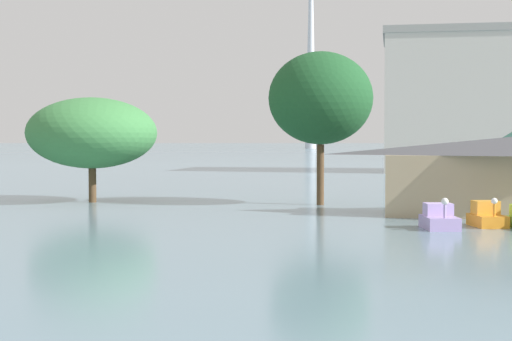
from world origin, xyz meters
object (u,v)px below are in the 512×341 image
pedal_boat_lavender (439,219)px  pedal_boat_orange (487,216)px  distant_broadcast_tower (311,14)px  shoreline_tree_tall_left (92,133)px  shoreline_tree_mid (321,98)px  boathouse (512,175)px  background_building_block (481,102)px

pedal_boat_lavender → pedal_boat_orange: bearing=110.4°
pedal_boat_lavender → distant_broadcast_tower: size_ratio=0.02×
shoreline_tree_tall_left → distant_broadcast_tower: bearing=93.3°
pedal_boat_lavender → shoreline_tree_mid: shoreline_tree_mid is taller
pedal_boat_lavender → distant_broadcast_tower: (-44.36, 361.32, 69.41)m
boathouse → shoreline_tree_mid: 14.37m
shoreline_tree_tall_left → background_building_block: (34.20, 60.36, 4.92)m
shoreline_tree_tall_left → distant_broadcast_tower: distant_broadcast_tower is taller
shoreline_tree_tall_left → shoreline_tree_mid: (16.74, 0.69, 2.43)m
shoreline_tree_tall_left → boathouse: bearing=-10.0°
boathouse → distant_broadcast_tower: size_ratio=0.10×
pedal_boat_orange → shoreline_tree_mid: bearing=-155.3°
pedal_boat_orange → shoreline_tree_mid: size_ratio=0.24×
background_building_block → distant_broadcast_tower: bearing=100.7°
pedal_boat_orange → boathouse: boathouse is taller
pedal_boat_orange → boathouse: (2.17, 6.24, 1.96)m
pedal_boat_orange → boathouse: size_ratio=0.16×
pedal_boat_orange → shoreline_tree_tall_left: bearing=-128.0°
shoreline_tree_tall_left → background_building_block: 69.55m
pedal_boat_orange → background_building_block: (7.49, 71.70, 9.48)m
pedal_boat_lavender → shoreline_tree_tall_left: bearing=-129.4°
boathouse → distant_broadcast_tower: distant_broadcast_tower is taller
pedal_boat_lavender → shoreline_tree_mid: size_ratio=0.26×
boathouse → background_building_block: 66.10m
shoreline_tree_mid → background_building_block: 62.22m
shoreline_tree_mid → boathouse: bearing=-25.5°
pedal_boat_lavender → boathouse: bearing=137.6°
boathouse → shoreline_tree_mid: bearing=154.5°
shoreline_tree_mid → background_building_block: background_building_block is taller
pedal_boat_orange → boathouse: 6.89m
boathouse → background_building_block: background_building_block is taller
distant_broadcast_tower → pedal_boat_orange: bearing=-82.6°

